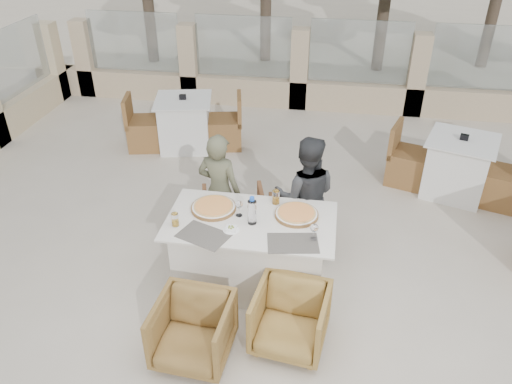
% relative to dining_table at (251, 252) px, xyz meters
% --- Properties ---
extents(ground, '(80.00, 80.00, 0.00)m').
position_rel_dining_table_xyz_m(ground, '(0.04, -0.03, -0.39)').
color(ground, beige).
rests_on(ground, ground).
extents(sand_patch, '(30.00, 16.00, 0.01)m').
position_rel_dining_table_xyz_m(sand_patch, '(0.04, 13.97, -0.38)').
color(sand_patch, beige).
rests_on(sand_patch, ground).
extents(perimeter_wall_far, '(10.00, 0.34, 1.60)m').
position_rel_dining_table_xyz_m(perimeter_wall_far, '(0.04, 4.77, 0.42)').
color(perimeter_wall_far, '#C4AD8A').
rests_on(perimeter_wall_far, ground).
extents(dining_table, '(1.60, 0.90, 0.77)m').
position_rel_dining_table_xyz_m(dining_table, '(0.00, 0.00, 0.00)').
color(dining_table, silver).
rests_on(dining_table, ground).
extents(placemat_near_left, '(0.53, 0.44, 0.00)m').
position_rel_dining_table_xyz_m(placemat_near_left, '(-0.38, -0.31, 0.39)').
color(placemat_near_left, '#5C564F').
rests_on(placemat_near_left, dining_table).
extents(placemat_near_right, '(0.49, 0.37, 0.00)m').
position_rel_dining_table_xyz_m(placemat_near_right, '(0.43, -0.29, 0.39)').
color(placemat_near_right, '#59544C').
rests_on(placemat_near_right, dining_table).
extents(pizza_left, '(0.57, 0.57, 0.06)m').
position_rel_dining_table_xyz_m(pizza_left, '(-0.39, 0.12, 0.41)').
color(pizza_left, orange).
rests_on(pizza_left, dining_table).
extents(pizza_right, '(0.43, 0.43, 0.05)m').
position_rel_dining_table_xyz_m(pizza_right, '(0.42, 0.14, 0.41)').
color(pizza_right, orange).
rests_on(pizza_right, dining_table).
extents(water_bottle, '(0.10, 0.10, 0.29)m').
position_rel_dining_table_xyz_m(water_bottle, '(0.02, -0.04, 0.53)').
color(water_bottle, '#B0D4E7').
rests_on(water_bottle, dining_table).
extents(wine_glass_centre, '(0.09, 0.09, 0.18)m').
position_rel_dining_table_xyz_m(wine_glass_centre, '(-0.12, 0.06, 0.48)').
color(wine_glass_centre, white).
rests_on(wine_glass_centre, dining_table).
extents(wine_glass_corner, '(0.08, 0.08, 0.18)m').
position_rel_dining_table_xyz_m(wine_glass_corner, '(0.60, -0.20, 0.48)').
color(wine_glass_corner, silver).
rests_on(wine_glass_corner, dining_table).
extents(beer_glass_left, '(0.09, 0.09, 0.13)m').
position_rel_dining_table_xyz_m(beer_glass_left, '(-0.68, -0.20, 0.45)').
color(beer_glass_left, yellow).
rests_on(beer_glass_left, dining_table).
extents(beer_glass_right, '(0.09, 0.09, 0.14)m').
position_rel_dining_table_xyz_m(beer_glass_right, '(0.20, 0.33, 0.46)').
color(beer_glass_right, orange).
rests_on(beer_glass_right, dining_table).
extents(olive_dish, '(0.14, 0.14, 0.04)m').
position_rel_dining_table_xyz_m(olive_dish, '(-0.15, -0.19, 0.41)').
color(olive_dish, white).
rests_on(olive_dish, dining_table).
extents(armchair_far_left, '(0.83, 0.84, 0.63)m').
position_rel_dining_table_xyz_m(armchair_far_left, '(-0.30, 0.63, -0.07)').
color(armchair_far_left, brown).
rests_on(armchair_far_left, ground).
extents(armchair_far_right, '(0.68, 0.69, 0.54)m').
position_rel_dining_table_xyz_m(armchair_far_right, '(0.37, 0.72, -0.12)').
color(armchair_far_right, brown).
rests_on(armchair_far_right, ground).
extents(armchair_near_left, '(0.66, 0.68, 0.58)m').
position_rel_dining_table_xyz_m(armchair_near_left, '(-0.32, -0.99, -0.10)').
color(armchair_near_left, olive).
rests_on(armchair_near_left, ground).
extents(armchair_near_right, '(0.69, 0.71, 0.57)m').
position_rel_dining_table_xyz_m(armchair_near_right, '(0.47, -0.72, -0.10)').
color(armchair_near_right, olive).
rests_on(armchair_near_right, ground).
extents(diner_left, '(0.55, 0.42, 1.34)m').
position_rel_dining_table_xyz_m(diner_left, '(-0.45, 0.62, 0.28)').
color(diner_left, '#5A5C43').
rests_on(diner_left, ground).
extents(diner_right, '(0.69, 0.55, 1.36)m').
position_rel_dining_table_xyz_m(diner_right, '(0.47, 0.64, 0.30)').
color(diner_right, '#323436').
rests_on(diner_right, ground).
extents(bg_table_a, '(1.77, 1.14, 0.77)m').
position_rel_dining_table_xyz_m(bg_table_a, '(-1.52, 2.89, 0.00)').
color(bg_table_a, silver).
rests_on(bg_table_a, ground).
extents(bg_table_b, '(1.81, 1.29, 0.77)m').
position_rel_dining_table_xyz_m(bg_table_b, '(2.32, 2.14, 0.00)').
color(bg_table_b, white).
rests_on(bg_table_b, ground).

